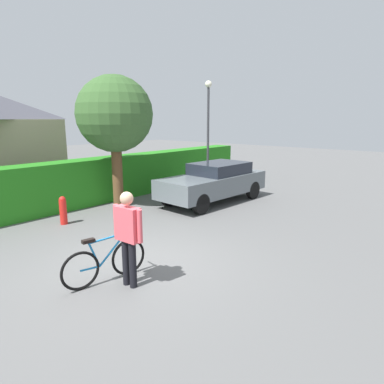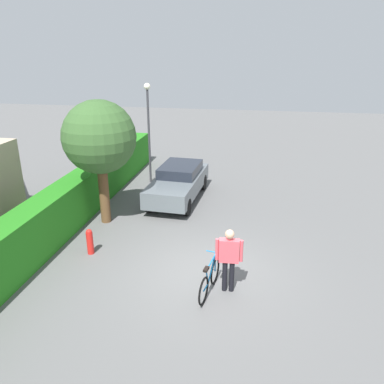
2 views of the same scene
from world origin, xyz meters
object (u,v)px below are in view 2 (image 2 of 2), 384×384
(parked_car_near, at_px, (178,182))
(street_lamp, at_px, (148,120))
(fire_hydrant, at_px, (90,241))
(tree_kerbside, at_px, (99,138))
(bicycle, at_px, (210,279))
(person_rider, at_px, (229,256))

(parked_car_near, height_order, street_lamp, street_lamp)
(street_lamp, height_order, fire_hydrant, street_lamp)
(parked_car_near, xyz_separation_m, tree_kerbside, (-2.61, 2.11, 2.31))
(parked_car_near, xyz_separation_m, bicycle, (-6.23, -2.14, -0.36))
(bicycle, xyz_separation_m, tree_kerbside, (3.62, 4.25, 2.66))
(bicycle, height_order, street_lamp, street_lamp)
(bicycle, height_order, fire_hydrant, bicycle)
(person_rider, height_order, fire_hydrant, person_rider)
(fire_hydrant, bearing_deg, person_rider, -105.22)
(person_rider, distance_m, tree_kerbside, 6.17)
(bicycle, xyz_separation_m, fire_hydrant, (1.34, 3.83, 0.03))
(parked_car_near, bearing_deg, street_lamp, 42.53)
(street_lamp, relative_size, fire_hydrant, 5.50)
(person_rider, bearing_deg, bicycle, 111.66)
(tree_kerbside, distance_m, fire_hydrant, 3.51)
(parked_car_near, bearing_deg, person_rider, -156.81)
(parked_car_near, distance_m, street_lamp, 3.33)
(fire_hydrant, bearing_deg, tree_kerbside, 10.48)
(parked_car_near, relative_size, tree_kerbside, 1.01)
(person_rider, xyz_separation_m, street_lamp, (7.94, 4.33, 1.84))
(bicycle, height_order, person_rider, person_rider)
(parked_car_near, relative_size, person_rider, 2.52)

